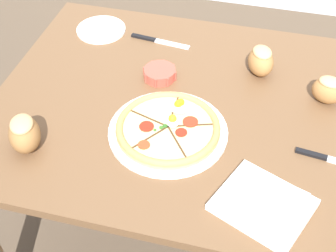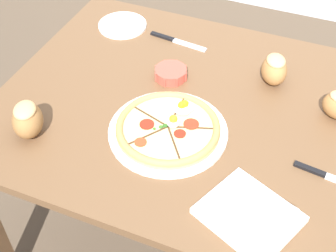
{
  "view_description": "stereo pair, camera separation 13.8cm",
  "coord_description": "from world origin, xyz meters",
  "px_view_note": "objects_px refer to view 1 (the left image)",
  "views": [
    {
      "loc": [
        0.22,
        -1.1,
        1.74
      ],
      "look_at": [
        -0.02,
        -0.14,
        0.77
      ],
      "focal_mm": 50.0,
      "sensor_mm": 36.0,
      "label": 1
    },
    {
      "loc": [
        0.35,
        -1.05,
        1.74
      ],
      "look_at": [
        -0.02,
        -0.14,
        0.77
      ],
      "focal_mm": 50.0,
      "sensor_mm": 36.0,
      "label": 2
    }
  ],
  "objects_px": {
    "bread_piece_near": "(328,90)",
    "bread_piece_far": "(261,60)",
    "napkin_folded": "(263,203)",
    "ramekin_bowl": "(160,73)",
    "dining_table": "(185,125)",
    "knife_main": "(159,41)",
    "bread_piece_mid": "(24,133)",
    "pizza": "(168,128)",
    "knife_spare": "(332,160)",
    "side_saucer": "(101,30)"
  },
  "relations": [
    {
      "from": "bread_piece_near",
      "to": "bread_piece_far",
      "type": "xyz_separation_m",
      "value": [
        -0.22,
        0.09,
        0.01
      ]
    },
    {
      "from": "bread_piece_near",
      "to": "bread_piece_far",
      "type": "height_order",
      "value": "bread_piece_far"
    },
    {
      "from": "napkin_folded",
      "to": "ramekin_bowl",
      "type": "bearing_deg",
      "value": 131.25
    },
    {
      "from": "dining_table",
      "to": "knife_main",
      "type": "xyz_separation_m",
      "value": [
        -0.17,
        0.31,
        0.1
      ]
    },
    {
      "from": "bread_piece_mid",
      "to": "ramekin_bowl",
      "type": "bearing_deg",
      "value": 54.39
    },
    {
      "from": "bread_piece_near",
      "to": "bread_piece_mid",
      "type": "bearing_deg",
      "value": -153.37
    },
    {
      "from": "bread_piece_mid",
      "to": "bread_piece_far",
      "type": "xyz_separation_m",
      "value": [
        0.61,
        0.51,
        -0.0
      ]
    },
    {
      "from": "dining_table",
      "to": "bread_piece_near",
      "type": "height_order",
      "value": "bread_piece_near"
    },
    {
      "from": "ramekin_bowl",
      "to": "napkin_folded",
      "type": "xyz_separation_m",
      "value": [
        0.4,
        -0.45,
        -0.0
      ]
    },
    {
      "from": "pizza",
      "to": "bread_piece_near",
      "type": "height_order",
      "value": "bread_piece_near"
    },
    {
      "from": "bread_piece_far",
      "to": "knife_spare",
      "type": "distance_m",
      "value": 0.43
    },
    {
      "from": "bread_piece_mid",
      "to": "pizza",
      "type": "bearing_deg",
      "value": 22.1
    },
    {
      "from": "napkin_folded",
      "to": "bread_piece_mid",
      "type": "height_order",
      "value": "bread_piece_mid"
    },
    {
      "from": "knife_main",
      "to": "knife_spare",
      "type": "height_order",
      "value": "same"
    },
    {
      "from": "bread_piece_near",
      "to": "knife_main",
      "type": "relative_size",
      "value": 0.51
    },
    {
      "from": "knife_spare",
      "to": "bread_piece_mid",
      "type": "bearing_deg",
      "value": -162.07
    },
    {
      "from": "bread_piece_far",
      "to": "knife_spare",
      "type": "height_order",
      "value": "bread_piece_far"
    },
    {
      "from": "pizza",
      "to": "ramekin_bowl",
      "type": "bearing_deg",
      "value": 110.4
    },
    {
      "from": "bread_piece_mid",
      "to": "knife_main",
      "type": "xyz_separation_m",
      "value": [
        0.23,
        0.61,
        -0.05
      ]
    },
    {
      "from": "knife_spare",
      "to": "side_saucer",
      "type": "bearing_deg",
      "value": 159.0
    },
    {
      "from": "ramekin_bowl",
      "to": "knife_spare",
      "type": "distance_m",
      "value": 0.62
    },
    {
      "from": "pizza",
      "to": "side_saucer",
      "type": "xyz_separation_m",
      "value": [
        -0.39,
        0.47,
        -0.01
      ]
    },
    {
      "from": "bread_piece_mid",
      "to": "bread_piece_far",
      "type": "height_order",
      "value": "bread_piece_mid"
    },
    {
      "from": "napkin_folded",
      "to": "bread_piece_mid",
      "type": "distance_m",
      "value": 0.69
    },
    {
      "from": "bread_piece_mid",
      "to": "bread_piece_near",
      "type": "bearing_deg",
      "value": 26.63
    },
    {
      "from": "knife_main",
      "to": "bread_piece_near",
      "type": "bearing_deg",
      "value": -10.59
    },
    {
      "from": "dining_table",
      "to": "bread_piece_mid",
      "type": "xyz_separation_m",
      "value": [
        -0.4,
        -0.3,
        0.15
      ]
    },
    {
      "from": "ramekin_bowl",
      "to": "knife_spare",
      "type": "relative_size",
      "value": 0.54
    },
    {
      "from": "ramekin_bowl",
      "to": "side_saucer",
      "type": "distance_m",
      "value": 0.37
    },
    {
      "from": "dining_table",
      "to": "bread_piece_mid",
      "type": "height_order",
      "value": "bread_piece_mid"
    },
    {
      "from": "bread_piece_near",
      "to": "knife_main",
      "type": "bearing_deg",
      "value": 162.67
    },
    {
      "from": "pizza",
      "to": "napkin_folded",
      "type": "xyz_separation_m",
      "value": [
        0.3,
        -0.2,
        -0.0
      ]
    },
    {
      "from": "dining_table",
      "to": "knife_spare",
      "type": "relative_size",
      "value": 5.77
    },
    {
      "from": "pizza",
      "to": "ramekin_bowl",
      "type": "height_order",
      "value": "pizza"
    },
    {
      "from": "bread_piece_mid",
      "to": "side_saucer",
      "type": "height_order",
      "value": "bread_piece_mid"
    },
    {
      "from": "knife_main",
      "to": "bread_piece_mid",
      "type": "bearing_deg",
      "value": -104.29
    },
    {
      "from": "pizza",
      "to": "ramekin_bowl",
      "type": "distance_m",
      "value": 0.27
    },
    {
      "from": "ramekin_bowl",
      "to": "napkin_folded",
      "type": "relative_size",
      "value": 0.4
    },
    {
      "from": "bread_piece_far",
      "to": "side_saucer",
      "type": "distance_m",
      "value": 0.63
    },
    {
      "from": "dining_table",
      "to": "bread_piece_far",
      "type": "xyz_separation_m",
      "value": [
        0.21,
        0.22,
        0.15
      ]
    },
    {
      "from": "pizza",
      "to": "side_saucer",
      "type": "bearing_deg",
      "value": 129.27
    },
    {
      "from": "knife_spare",
      "to": "side_saucer",
      "type": "xyz_separation_m",
      "value": [
        -0.86,
        0.47,
        0.0
      ]
    },
    {
      "from": "napkin_folded",
      "to": "knife_spare",
      "type": "xyz_separation_m",
      "value": [
        0.17,
        0.21,
        -0.01
      ]
    },
    {
      "from": "bread_piece_near",
      "to": "side_saucer",
      "type": "bearing_deg",
      "value": 166.15
    },
    {
      "from": "bread_piece_near",
      "to": "knife_spare",
      "type": "height_order",
      "value": "bread_piece_near"
    },
    {
      "from": "bread_piece_mid",
      "to": "side_saucer",
      "type": "distance_m",
      "value": 0.63
    },
    {
      "from": "napkin_folded",
      "to": "side_saucer",
      "type": "xyz_separation_m",
      "value": [
        -0.69,
        0.67,
        -0.01
      ]
    },
    {
      "from": "knife_main",
      "to": "ramekin_bowl",
      "type": "bearing_deg",
      "value": -67.82
    },
    {
      "from": "dining_table",
      "to": "bread_piece_mid",
      "type": "relative_size",
      "value": 8.48
    },
    {
      "from": "pizza",
      "to": "knife_spare",
      "type": "height_order",
      "value": "pizza"
    }
  ]
}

